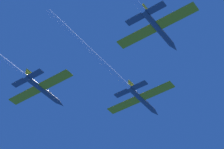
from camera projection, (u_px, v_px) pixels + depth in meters
The scene contains 2 objects.
jet_lead at pixel (119, 78), 102.70m from camera, with size 18.76×43.50×3.11m.
jet_left_wing at pixel (7, 62), 97.14m from camera, with size 18.76×47.23×3.11m.
Camera 1 is at (44.02, -72.14, -68.30)m, focal length 68.88 mm.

